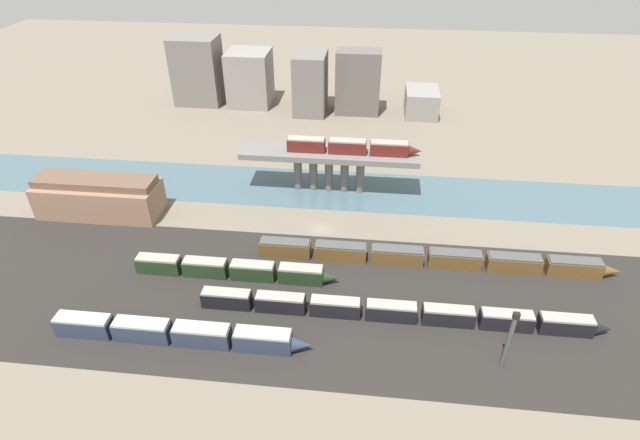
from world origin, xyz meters
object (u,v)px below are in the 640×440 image
at_px(train_yard_far, 234,270).
at_px(warehouse_building, 99,196).
at_px(signal_tower, 509,340).
at_px(train_on_bridge, 352,147).
at_px(train_yard_near, 179,333).
at_px(train_yard_mid, 397,312).
at_px(train_yard_outer, 432,258).

relative_size(train_yard_far, warehouse_building, 1.44).
bearing_deg(signal_tower, train_on_bridge, 117.41).
xyz_separation_m(train_yard_near, train_yard_far, (5.27, 18.21, -0.10)).
relative_size(train_yard_mid, train_yard_outer, 1.00).
height_order(train_on_bridge, train_yard_mid, train_on_bridge).
bearing_deg(train_yard_far, train_on_bridge, 59.92).
bearing_deg(train_on_bridge, train_yard_near, -115.86).
xyz_separation_m(train_yard_near, train_yard_outer, (45.99, 26.53, -0.07)).
bearing_deg(train_yard_near, signal_tower, 0.51).
distance_m(train_on_bridge, warehouse_building, 63.12).
relative_size(train_yard_near, train_yard_mid, 0.61).
distance_m(train_yard_near, train_yard_far, 18.96).
bearing_deg(warehouse_building, train_yard_outer, -8.53).
distance_m(train_on_bridge, train_yard_mid, 48.67).
height_order(warehouse_building, signal_tower, signal_tower).
distance_m(train_yard_near, warehouse_building, 50.80).
height_order(train_on_bridge, warehouse_building, train_on_bridge).
relative_size(train_yard_mid, warehouse_building, 2.57).
relative_size(train_yard_near, signal_tower, 3.77).
bearing_deg(train_yard_outer, train_on_bridge, 123.03).
bearing_deg(train_yard_near, train_yard_mid, 14.18).
bearing_deg(signal_tower, train_yard_mid, 152.14).
bearing_deg(train_yard_far, train_yard_outer, 11.56).
distance_m(train_on_bridge, train_yard_far, 44.71).
height_order(train_yard_near, signal_tower, signal_tower).
xyz_separation_m(train_yard_far, warehouse_building, (-38.42, 20.20, 2.80)).
distance_m(train_yard_far, train_yard_outer, 41.56).
height_order(train_on_bridge, train_yard_far, train_on_bridge).
bearing_deg(train_yard_outer, train_yard_mid, -114.55).
xyz_separation_m(train_yard_mid, train_yard_outer, (7.70, 16.86, 0.10)).
bearing_deg(train_yard_mid, train_yard_far, 165.50).
xyz_separation_m(train_yard_far, signal_tower, (50.37, -17.71, 4.41)).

